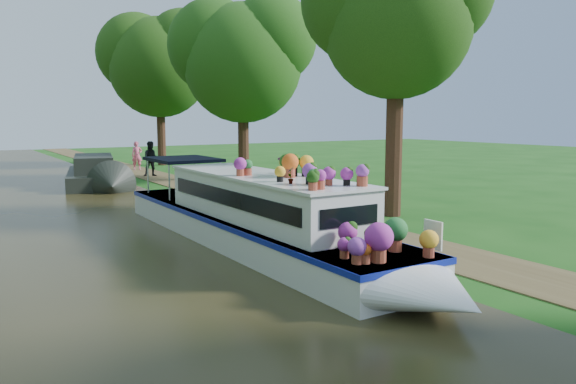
{
  "coord_description": "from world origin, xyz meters",
  "views": [
    {
      "loc": [
        -8.96,
        -10.79,
        3.3
      ],
      "look_at": [
        -1.12,
        1.72,
        1.3
      ],
      "focal_mm": 35.0,
      "sensor_mm": 36.0,
      "label": 1
    }
  ],
  "objects_px": {
    "second_boat": "(94,174)",
    "pedestrian_pink": "(137,156)",
    "plant_boat": "(262,216)",
    "pedestrian_dark": "(152,159)"
  },
  "relations": [
    {
      "from": "second_boat",
      "to": "pedestrian_pink",
      "type": "relative_size",
      "value": 4.49
    },
    {
      "from": "plant_boat",
      "to": "second_boat",
      "type": "bearing_deg",
      "value": 91.7
    },
    {
      "from": "plant_boat",
      "to": "pedestrian_dark",
      "type": "distance_m",
      "value": 18.38
    },
    {
      "from": "pedestrian_dark",
      "to": "pedestrian_pink",
      "type": "bearing_deg",
      "value": 97.39
    },
    {
      "from": "plant_boat",
      "to": "pedestrian_pink",
      "type": "xyz_separation_m",
      "value": [
        3.7,
        22.17,
        0.05
      ]
    },
    {
      "from": "pedestrian_pink",
      "to": "pedestrian_dark",
      "type": "distance_m",
      "value": 4.11
    },
    {
      "from": "pedestrian_pink",
      "to": "pedestrian_dark",
      "type": "height_order",
      "value": "pedestrian_dark"
    },
    {
      "from": "plant_boat",
      "to": "pedestrian_dark",
      "type": "xyz_separation_m",
      "value": [
        3.26,
        18.09,
        0.13
      ]
    },
    {
      "from": "plant_boat",
      "to": "pedestrian_dark",
      "type": "relative_size",
      "value": 7.08
    },
    {
      "from": "second_boat",
      "to": "pedestrian_pink",
      "type": "bearing_deg",
      "value": 71.05
    }
  ]
}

